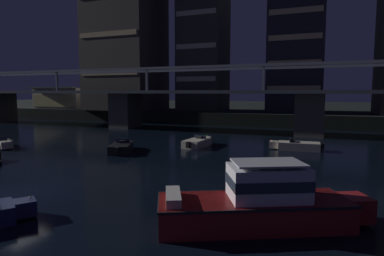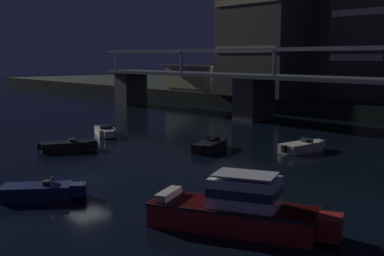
{
  "view_description": "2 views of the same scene",
  "coord_description": "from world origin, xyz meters",
  "px_view_note": "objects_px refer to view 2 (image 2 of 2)",
  "views": [
    {
      "loc": [
        15.99,
        -13.36,
        5.69
      ],
      "look_at": [
        3.2,
        18.67,
        2.01
      ],
      "focal_mm": 31.16,
      "sensor_mm": 36.0,
      "label": 1
    },
    {
      "loc": [
        29.22,
        -16.33,
        8.23
      ],
      "look_at": [
        -3.08,
        12.28,
        2.04
      ],
      "focal_mm": 46.23,
      "sensor_mm": 36.0,
      "label": 2
    }
  ],
  "objects_px": {
    "waterfront_pavilion": "(199,78)",
    "river_bridge": "(351,94)",
    "speedboat_far_center": "(302,147)",
    "speedboat_mid_center": "(211,146)",
    "cabin_cruiser_near_left": "(239,209)",
    "speedboat_far_right": "(67,146)",
    "speedboat_mid_left": "(106,132)",
    "speedboat_mid_right": "(41,191)"
  },
  "relations": [
    {
      "from": "speedboat_mid_center",
      "to": "cabin_cruiser_near_left",
      "type": "bearing_deg",
      "value": -39.86
    },
    {
      "from": "speedboat_mid_right",
      "to": "waterfront_pavilion",
      "type": "bearing_deg",
      "value": 129.27
    },
    {
      "from": "waterfront_pavilion",
      "to": "speedboat_mid_right",
      "type": "relative_size",
      "value": 2.61
    },
    {
      "from": "speedboat_mid_center",
      "to": "waterfront_pavilion",
      "type": "bearing_deg",
      "value": 138.99
    },
    {
      "from": "speedboat_mid_left",
      "to": "speedboat_far_right",
      "type": "height_order",
      "value": "same"
    },
    {
      "from": "waterfront_pavilion",
      "to": "speedboat_far_right",
      "type": "xyz_separation_m",
      "value": [
        27.59,
        -40.92,
        -4.02
      ]
    },
    {
      "from": "speedboat_far_center",
      "to": "speedboat_mid_right",
      "type": "bearing_deg",
      "value": -93.58
    },
    {
      "from": "waterfront_pavilion",
      "to": "speedboat_mid_right",
      "type": "height_order",
      "value": "waterfront_pavilion"
    },
    {
      "from": "cabin_cruiser_near_left",
      "to": "speedboat_far_right",
      "type": "height_order",
      "value": "cabin_cruiser_near_left"
    },
    {
      "from": "waterfront_pavilion",
      "to": "cabin_cruiser_near_left",
      "type": "bearing_deg",
      "value": -40.66
    },
    {
      "from": "speedboat_mid_center",
      "to": "speedboat_far_center",
      "type": "xyz_separation_m",
      "value": [
        5.75,
        5.64,
        0.0
      ]
    },
    {
      "from": "speedboat_far_center",
      "to": "speedboat_far_right",
      "type": "height_order",
      "value": "same"
    },
    {
      "from": "speedboat_mid_right",
      "to": "speedboat_mid_center",
      "type": "bearing_deg",
      "value": 103.41
    },
    {
      "from": "cabin_cruiser_near_left",
      "to": "speedboat_far_center",
      "type": "distance_m",
      "value": 21.28
    },
    {
      "from": "river_bridge",
      "to": "speedboat_mid_right",
      "type": "height_order",
      "value": "river_bridge"
    },
    {
      "from": "speedboat_far_center",
      "to": "speedboat_far_right",
      "type": "bearing_deg",
      "value": -132.66
    },
    {
      "from": "river_bridge",
      "to": "waterfront_pavilion",
      "type": "bearing_deg",
      "value": 162.63
    },
    {
      "from": "speedboat_mid_right",
      "to": "speedboat_far_center",
      "type": "bearing_deg",
      "value": 86.42
    },
    {
      "from": "speedboat_mid_right",
      "to": "speedboat_far_center",
      "type": "height_order",
      "value": "same"
    },
    {
      "from": "river_bridge",
      "to": "speedboat_mid_left",
      "type": "height_order",
      "value": "river_bridge"
    },
    {
      "from": "river_bridge",
      "to": "speedboat_mid_center",
      "type": "relative_size",
      "value": 18.11
    },
    {
      "from": "speedboat_mid_left",
      "to": "speedboat_far_right",
      "type": "distance_m",
      "value": 8.82
    },
    {
      "from": "waterfront_pavilion",
      "to": "speedboat_mid_right",
      "type": "xyz_separation_m",
      "value": [
        40.22,
        -49.19,
        -4.02
      ]
    },
    {
      "from": "speedboat_mid_left",
      "to": "speedboat_mid_center",
      "type": "xyz_separation_m",
      "value": [
        13.51,
        2.5,
        0.0
      ]
    },
    {
      "from": "cabin_cruiser_near_left",
      "to": "speedboat_mid_right",
      "type": "height_order",
      "value": "cabin_cruiser_near_left"
    },
    {
      "from": "cabin_cruiser_near_left",
      "to": "speedboat_far_right",
      "type": "distance_m",
      "value": 24.35
    },
    {
      "from": "waterfront_pavilion",
      "to": "speedboat_mid_right",
      "type": "bearing_deg",
      "value": -50.73
    },
    {
      "from": "river_bridge",
      "to": "speedboat_mid_center",
      "type": "height_order",
      "value": "river_bridge"
    },
    {
      "from": "cabin_cruiser_near_left",
      "to": "speedboat_mid_center",
      "type": "distance_m",
      "value": 20.51
    },
    {
      "from": "waterfront_pavilion",
      "to": "speedboat_far_center",
      "type": "distance_m",
      "value": 49.1
    },
    {
      "from": "waterfront_pavilion",
      "to": "speedboat_far_center",
      "type": "bearing_deg",
      "value": -31.57
    },
    {
      "from": "waterfront_pavilion",
      "to": "river_bridge",
      "type": "bearing_deg",
      "value": -17.37
    },
    {
      "from": "waterfront_pavilion",
      "to": "speedboat_mid_center",
      "type": "height_order",
      "value": "waterfront_pavilion"
    },
    {
      "from": "waterfront_pavilion",
      "to": "speedboat_mid_left",
      "type": "bearing_deg",
      "value": -56.39
    },
    {
      "from": "speedboat_mid_center",
      "to": "speedboat_far_right",
      "type": "bearing_deg",
      "value": -130.84
    },
    {
      "from": "speedboat_mid_left",
      "to": "speedboat_far_center",
      "type": "bearing_deg",
      "value": 22.92
    },
    {
      "from": "river_bridge",
      "to": "cabin_cruiser_near_left",
      "type": "bearing_deg",
      "value": -67.27
    },
    {
      "from": "speedboat_mid_left",
      "to": "speedboat_far_center",
      "type": "xyz_separation_m",
      "value": [
        19.26,
        8.14,
        0.0
      ]
    },
    {
      "from": "speedboat_mid_center",
      "to": "speedboat_mid_right",
      "type": "bearing_deg",
      "value": -76.59
    },
    {
      "from": "river_bridge",
      "to": "speedboat_mid_right",
      "type": "xyz_separation_m",
      "value": [
        2.15,
        -37.27,
        -3.84
      ]
    },
    {
      "from": "speedboat_mid_left",
      "to": "speedboat_mid_right",
      "type": "xyz_separation_m",
      "value": [
        17.78,
        -15.43,
        0.0
      ]
    },
    {
      "from": "speedboat_far_right",
      "to": "river_bridge",
      "type": "bearing_deg",
      "value": 70.13
    }
  ]
}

